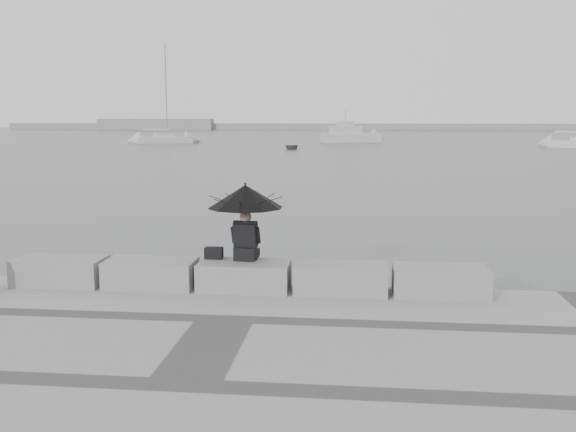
# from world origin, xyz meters

# --- Properties ---
(ground) EXTENTS (360.00, 360.00, 0.00)m
(ground) POSITION_xyz_m (0.00, 0.00, 0.00)
(ground) COLOR #46494B
(ground) RESTS_ON ground
(stone_block_far_left) EXTENTS (1.60, 0.80, 0.50)m
(stone_block_far_left) POSITION_xyz_m (-3.40, -0.45, 0.75)
(stone_block_far_left) COLOR gray
(stone_block_far_left) RESTS_ON promenade
(stone_block_left) EXTENTS (1.60, 0.80, 0.50)m
(stone_block_left) POSITION_xyz_m (-1.70, -0.45, 0.75)
(stone_block_left) COLOR gray
(stone_block_left) RESTS_ON promenade
(stone_block_centre) EXTENTS (1.60, 0.80, 0.50)m
(stone_block_centre) POSITION_xyz_m (0.00, -0.45, 0.75)
(stone_block_centre) COLOR gray
(stone_block_centre) RESTS_ON promenade
(stone_block_right) EXTENTS (1.60, 0.80, 0.50)m
(stone_block_right) POSITION_xyz_m (1.70, -0.45, 0.75)
(stone_block_right) COLOR gray
(stone_block_right) RESTS_ON promenade
(stone_block_far_right) EXTENTS (1.60, 0.80, 0.50)m
(stone_block_far_right) POSITION_xyz_m (3.40, -0.45, 0.75)
(stone_block_far_right) COLOR gray
(stone_block_far_right) RESTS_ON promenade
(seated_person) EXTENTS (1.35, 1.35, 1.39)m
(seated_person) POSITION_xyz_m (-0.01, -0.24, 2.03)
(seated_person) COLOR black
(seated_person) RESTS_ON stone_block_centre
(bag) EXTENTS (0.32, 0.18, 0.21)m
(bag) POSITION_xyz_m (-0.60, -0.21, 1.10)
(bag) COLOR black
(bag) RESTS_ON stone_block_centre
(distant_landmass) EXTENTS (180.00, 8.00, 2.80)m
(distant_landmass) POSITION_xyz_m (-8.14, 154.51, 0.90)
(distant_landmass) COLOR gray
(distant_landmass) RESTS_ON ground
(sailboat_left) EXTENTS (7.41, 5.26, 12.90)m
(sailboat_left) POSITION_xyz_m (-23.09, 70.69, 0.53)
(sailboat_left) COLOR silver
(sailboat_left) RESTS_ON ground
(motor_cruiser) EXTENTS (8.45, 5.05, 4.50)m
(motor_cruiser) POSITION_xyz_m (1.18, 76.51, 0.89)
(motor_cruiser) COLOR silver
(motor_cruiser) RESTS_ON ground
(dinghy) EXTENTS (3.24, 1.43, 0.54)m
(dinghy) POSITION_xyz_m (-5.05, 57.93, 0.27)
(dinghy) COLOR gray
(dinghy) RESTS_ON ground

